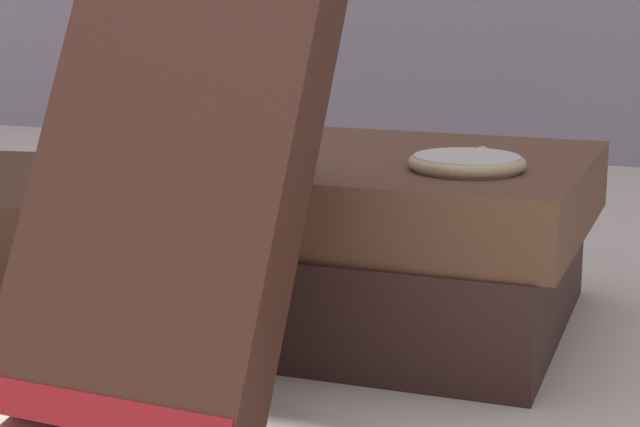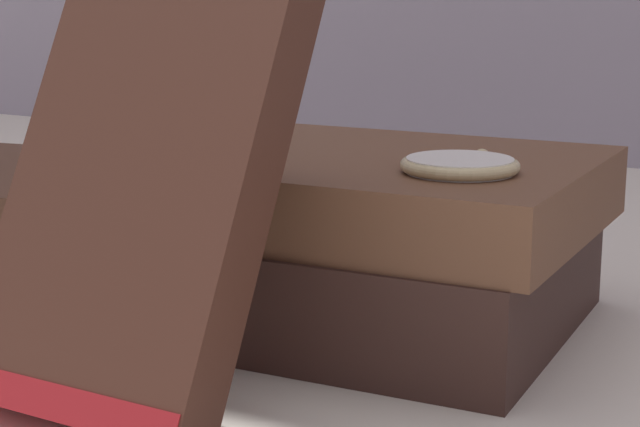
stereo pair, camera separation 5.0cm
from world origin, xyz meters
TOP-DOWN VIEW (x-y plane):
  - ground_plane at (0.00, 0.00)m, footprint 3.00×3.00m
  - book_flat_bottom at (-0.02, 0.03)m, footprint 0.21×0.17m
  - book_flat_top at (-0.01, 0.03)m, footprint 0.20×0.16m
  - book_side_left at (-0.24, 0.06)m, footprint 0.29×0.21m
  - book_leaning_front at (-0.03, -0.10)m, footprint 0.10×0.09m
  - pocket_watch at (0.05, 0.01)m, footprint 0.05×0.05m

SIDE VIEW (x-z plane):
  - ground_plane at x=0.00m, z-range 0.00..0.00m
  - book_side_left at x=-0.24m, z-range 0.00..0.05m
  - book_flat_bottom at x=-0.02m, z-range 0.00..0.05m
  - book_flat_top at x=-0.01m, z-range 0.05..0.08m
  - book_leaning_front at x=-0.03m, z-range 0.00..0.15m
  - pocket_watch at x=0.05m, z-range 0.08..0.08m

